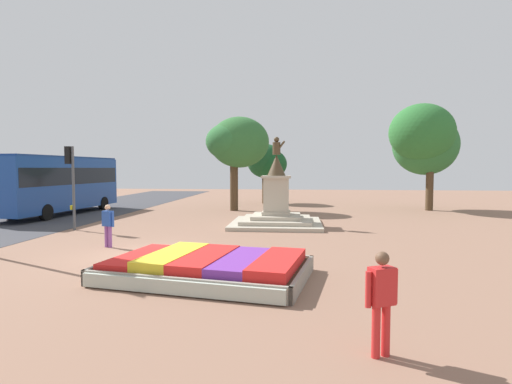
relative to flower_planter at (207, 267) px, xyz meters
The scene contains 10 objects.
ground_plane 3.75m from the flower_planter, 137.13° to the left, with size 81.83×81.83×0.00m, color #8C6651.
flower_planter is the anchor object (origin of this frame).
statue_monument 9.92m from the flower_planter, 82.18° to the left, with size 4.44×4.44×4.42m.
traffic_light_mid_block 11.12m from the flower_planter, 137.34° to the left, with size 0.41×0.29×3.86m.
city_bus 17.97m from the flower_planter, 132.86° to the left, with size 2.96×9.79×3.58m.
pedestrian_with_handbag 5.41m from the flower_planter, 48.37° to the right, with size 0.52×0.36×1.62m.
pedestrian_near_planter 5.79m from the flower_planter, 140.71° to the left, with size 0.54×0.34×1.55m.
park_tree_far_left 17.05m from the flower_planter, 95.75° to the left, with size 4.21×3.73×6.28m.
park_tree_behind_statue 22.49m from the flower_planter, 89.87° to the left, with size 3.24×3.23×4.84m.
park_tree_far_right 21.52m from the flower_planter, 58.66° to the left, with size 4.86×4.98×7.15m.
Camera 1 is at (5.00, -12.62, 2.87)m, focal length 28.00 mm.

